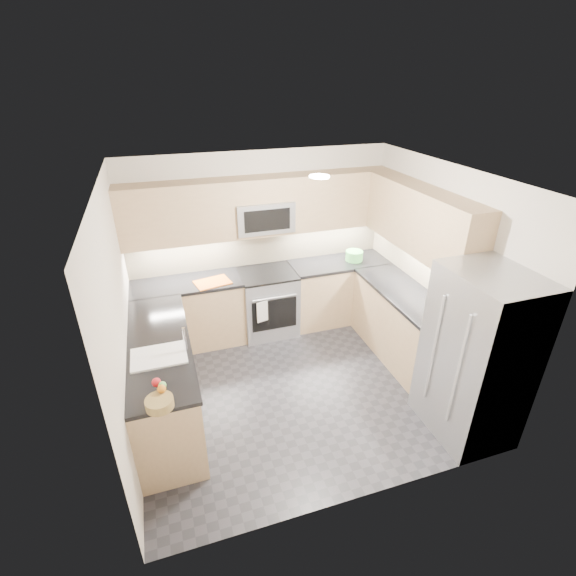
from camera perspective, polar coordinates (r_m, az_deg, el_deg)
The scene contains 36 objects.
floor at distance 5.19m, azimuth 1.22°, elevation -13.06°, with size 3.60×3.20×0.00m, color #242429.
ceiling at distance 4.04m, azimuth 1.59°, elevation 14.97°, with size 3.60×3.20×0.02m, color beige.
wall_back at distance 5.88m, azimuth -3.79°, elevation 6.22°, with size 3.60×0.02×2.50m, color beige.
wall_front at distance 3.28m, azimuth 10.89°, elevation -13.52°, with size 3.60×0.02×2.50m, color beige.
wall_left at distance 4.31m, azimuth -21.91°, elevation -4.28°, with size 0.02×3.20×2.50m, color beige.
wall_right at distance 5.30m, azimuth 20.09°, elevation 2.07°, with size 0.02×3.20×2.50m, color beige.
base_cab_back_left at distance 5.81m, azimuth -13.25°, elevation -3.55°, with size 1.42×0.60×0.90m, color tan.
base_cab_back_right at distance 6.29m, azimuth 6.78°, elevation -0.45°, with size 1.42×0.60×0.90m, color tan.
base_cab_right at distance 5.61m, azimuth 15.44°, elevation -5.06°, with size 0.60×1.70×0.90m, color tan.
base_cab_peninsula at distance 4.74m, azimuth -16.54°, elevation -12.05°, with size 0.60×2.00×0.90m, color tan.
countertop_back_left at distance 5.59m, azimuth -13.76°, elevation 0.59°, with size 1.42×0.63×0.04m, color black.
countertop_back_right at distance 6.09m, azimuth 7.03°, elevation 3.47°, with size 1.42×0.63×0.04m, color black.
countertop_right at distance 5.38m, azimuth 16.06°, elevation -0.83°, with size 0.63×1.70×0.04m, color black.
countertop_peninsula at distance 4.46m, azimuth -17.34°, elevation -7.36°, with size 0.63×2.00×0.04m, color black.
upper_cab_back at distance 5.53m, azimuth -3.51°, elevation 11.15°, with size 3.60×0.35×0.75m, color tan.
upper_cab_right at distance 5.20m, azimuth 17.77°, elevation 8.82°, with size 0.35×1.95×0.75m, color tan.
backsplash_back at distance 5.89m, azimuth -3.76°, elevation 5.71°, with size 3.60×0.01×0.51m, color tan.
backsplash_right at distance 5.64m, azimuth 17.31°, elevation 3.45°, with size 0.01×2.30×0.51m, color tan.
gas_range at distance 5.94m, azimuth -2.76°, elevation -2.04°, with size 0.76×0.65×0.91m, color #9B9CA2.
range_cooktop at distance 5.72m, azimuth -2.86°, elevation 1.98°, with size 0.76×0.65×0.03m, color black.
oven_door_glass at distance 5.66m, azimuth -1.86°, elevation -3.65°, with size 0.62×0.02×0.45m, color black.
oven_handle at distance 5.51m, azimuth -1.85°, elevation -1.34°, with size 0.02×0.02×0.60m, color #B2B5BA.
microwave at distance 5.55m, azimuth -3.40°, elevation 9.85°, with size 0.76×0.40×0.40m, color gray.
microwave_door at distance 5.36m, azimuth -2.83°, elevation 9.22°, with size 0.60×0.01×0.28m, color black.
refrigerator at distance 4.52m, azimuth 24.36°, elevation -8.57°, with size 0.70×0.90×1.80m, color gray.
fridge_handle_left at distance 4.17m, azimuth 22.17°, elevation -10.52°, with size 0.02×0.02×1.20m, color #B2B5BA.
fridge_handle_right at distance 4.38m, azimuth 19.30°, elevation -7.90°, with size 0.02×0.02×1.20m, color #B2B5BA.
sink_basin at distance 4.28m, azimuth -17.12°, elevation -9.64°, with size 0.52×0.38×0.16m, color white.
faucet at distance 4.16m, azimuth -13.92°, elevation -6.93°, with size 0.03×0.03×0.28m, color silver.
utensil_bowl at distance 6.12m, azimuth 9.03°, elevation 4.39°, with size 0.25×0.25×0.14m, color green.
cutting_board at distance 5.49m, azimuth -10.28°, elevation 0.77°, with size 0.44×0.31×0.01m, color #C25512.
fruit_basket at distance 3.67m, azimuth -17.16°, elevation -14.81°, with size 0.23×0.23×0.08m, color olive.
fruit_apple at distance 3.76m, azimuth -17.56°, elevation -12.20°, with size 0.08×0.08×0.08m, color #AC131A.
fruit_pear at distance 3.71m, azimuth -16.80°, elevation -12.62°, with size 0.07×0.07×0.07m, color #6AC454.
dish_towel_check at distance 5.54m, azimuth -3.53°, elevation -3.25°, with size 0.16×0.01×0.30m, color white.
fruit_orange at distance 3.68m, azimuth -16.90°, elevation -13.06°, with size 0.07×0.07×0.07m, color orange.
Camera 1 is at (-1.32, -3.72, 3.37)m, focal length 26.00 mm.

